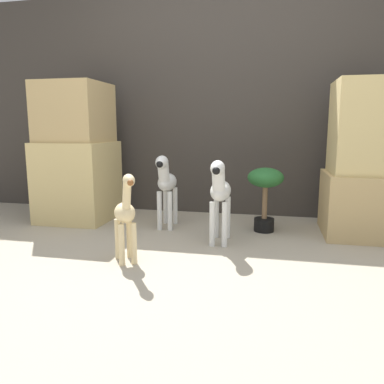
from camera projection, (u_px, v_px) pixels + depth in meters
The scene contains 8 objects.
ground_plane at pixel (180, 273), 2.29m from camera, with size 14.00×14.00×0.00m, color #9E937F.
wall_back at pixel (220, 105), 3.73m from camera, with size 6.40×0.08×2.20m.
rock_pillar_left at pixel (77, 156), 3.53m from camera, with size 0.63×0.63×1.28m.
rock_pillar_right at pixel (367, 164), 3.00m from camera, with size 0.63×0.63×1.25m.
zebra_right at pixel (220, 191), 2.80m from camera, with size 0.16×0.47×0.65m.
zebra_left at pixel (166, 182), 3.24m from camera, with size 0.17×0.47×0.65m.
giraffe_figurine at pixel (126, 215), 2.41m from camera, with size 0.26×0.32×0.60m.
potted_palm_front at pixel (265, 187), 3.14m from camera, with size 0.30×0.30×0.55m.
Camera 1 is at (0.53, -2.10, 0.88)m, focal length 35.00 mm.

